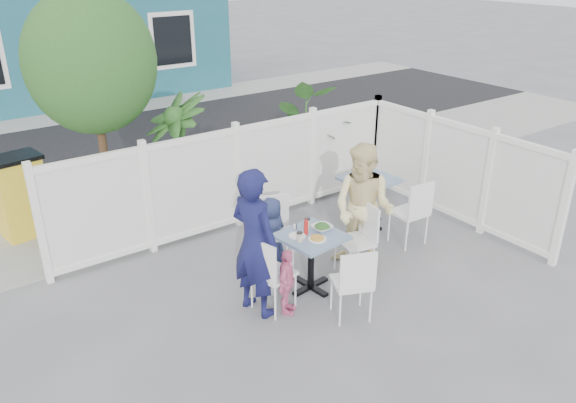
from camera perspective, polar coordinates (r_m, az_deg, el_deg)
ground at (r=7.22m, az=4.32°, el=-9.50°), size 80.00×80.00×0.00m
near_sidewalk at (r=10.06m, az=-9.58°, el=0.45°), size 24.00×2.60×0.01m
street at (r=13.29m, az=-16.81°, el=5.66°), size 24.00×5.00×0.01m
far_sidewalk at (r=16.16m, az=-20.62°, el=8.36°), size 24.00×1.60×0.01m
fence_back at (r=8.66m, az=-5.16°, el=2.30°), size 5.86×0.08×1.60m
fence_right at (r=9.21m, az=16.60°, el=2.73°), size 0.08×3.66×1.60m
tree at (r=8.31m, az=-19.36°, el=13.14°), size 1.80×1.62×3.59m
utility_cabinet at (r=9.29m, az=-25.46°, el=0.30°), size 0.72×0.56×1.21m
potted_shrub_a at (r=8.89m, az=-10.96°, el=4.18°), size 1.15×1.15×2.04m
potted_shrub_b at (r=9.99m, az=1.60°, el=6.07°), size 1.64×1.81×1.78m
main_table at (r=7.05m, az=2.38°, el=-4.68°), size 0.81×0.81×0.77m
spare_table at (r=8.79m, az=8.20°, el=1.29°), size 0.79×0.79×0.79m
chair_left at (r=6.64m, az=-2.01°, el=-6.90°), size 0.52×0.54×0.99m
chair_right at (r=7.47m, az=7.40°, el=-3.30°), size 0.51×0.52×0.99m
chair_back at (r=7.69m, az=-1.30°, el=-2.41°), size 0.56×0.55×0.96m
chair_near at (r=6.53m, az=6.75°, el=-7.87°), size 0.56×0.55×0.95m
chair_spare at (r=8.29m, az=12.67°, el=-0.70°), size 0.48×0.47×1.01m
man at (r=6.49m, az=-3.38°, el=-4.22°), size 0.58×0.75×1.83m
woman at (r=7.45m, az=7.68°, el=-0.75°), size 0.94×1.05×1.76m
boy at (r=7.67m, az=-1.64°, el=-3.06°), size 0.52×0.38×0.97m
toddler at (r=6.68m, az=-0.14°, el=-8.18°), size 0.51×0.47×0.84m
plate_main at (r=6.87m, az=2.99°, el=-3.83°), size 0.22×0.22×0.01m
plate_side at (r=6.93m, az=0.94°, el=-3.50°), size 0.21×0.21×0.01m
salad_bowl at (r=7.09m, az=3.48°, el=-2.68°), size 0.25×0.25×0.06m
coffee_cup_a at (r=6.80m, az=1.18°, el=-3.65°), size 0.07×0.07×0.11m
coffee_cup_b at (r=7.13m, az=1.96°, el=-2.25°), size 0.07×0.07×0.11m
ketchup_bottle at (r=6.95m, az=1.84°, el=-2.68°), size 0.05×0.05×0.18m
salt_shaker at (r=7.10m, az=0.68°, el=-2.57°), size 0.03×0.03×0.07m
pepper_shaker at (r=7.12m, az=0.77°, el=-2.50°), size 0.03×0.03×0.06m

